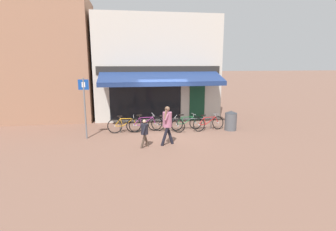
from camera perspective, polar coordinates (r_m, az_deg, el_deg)
name	(u,v)px	position (r m, az deg, el deg)	size (l,w,h in m)	color
ground_plane	(166,133)	(12.66, -0.33, -3.74)	(160.00, 160.00, 0.00)	brown
shop_front	(157,68)	(16.21, -2.50, 10.30)	(7.26, 4.72, 5.97)	beige
neighbour_building	(31,60)	(17.48, -27.64, 10.62)	(6.91, 4.00, 6.88)	#9E7056
bike_rack_rail	(167,121)	(12.93, -0.26, -1.17)	(4.67, 0.04, 0.57)	#47494F
bicycle_orange	(125,125)	(12.69, -9.26, -2.08)	(1.72, 0.52, 0.85)	black
bicycle_purple	(145,124)	(12.75, -5.13, -1.85)	(1.80, 0.52, 0.90)	black
bicycle_black	(168,125)	(12.68, -0.07, -2.00)	(1.59, 0.90, 0.84)	black
bicycle_green	(186,123)	(13.12, 3.97, -1.59)	(1.66, 0.52, 0.81)	black
bicycle_red	(208,123)	(13.16, 8.79, -1.67)	(1.75, 0.74, 0.83)	black
pedestrian_adult	(167,122)	(10.60, -0.15, -1.32)	(0.58, 0.60, 1.62)	black
pedestrian_child	(144,131)	(10.41, -5.14, -3.32)	(0.38, 0.51, 1.14)	#47382D
litter_bin	(231,120)	(13.37, 13.51, -1.06)	(0.60, 0.60, 0.98)	#515459
parking_sign	(85,102)	(11.92, -17.70, 2.73)	(0.44, 0.07, 2.68)	slate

